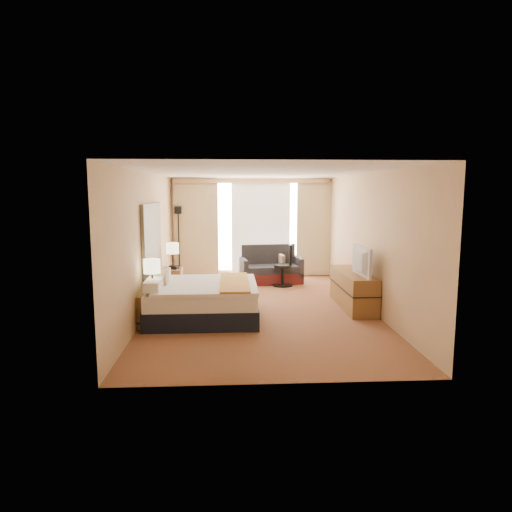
{
  "coord_description": "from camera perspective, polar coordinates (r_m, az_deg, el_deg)",
  "views": [
    {
      "loc": [
        -0.56,
        -8.59,
        2.26
      ],
      "look_at": [
        -0.05,
        0.4,
        0.97
      ],
      "focal_mm": 32.0,
      "sensor_mm": 36.0,
      "label": 1
    }
  ],
  "objects": [
    {
      "name": "window",
      "position": [
        12.13,
        0.59,
        3.7
      ],
      "size": [
        2.3,
        0.02,
        2.3
      ],
      "primitive_type": "cube",
      "color": "white",
      "rests_on": "wall_back"
    },
    {
      "name": "lamp_left",
      "position": [
        7.8,
        -12.88,
        -1.34
      ],
      "size": [
        0.28,
        0.28,
        0.58
      ],
      "color": "black",
      "rests_on": "nightstand_left"
    },
    {
      "name": "telephone",
      "position": [
        10.23,
        -10.25,
        -1.39
      ],
      "size": [
        0.24,
        0.22,
        0.08
      ],
      "primitive_type": "cube",
      "rotation": [
        0.0,
        0.0,
        -0.39
      ],
      "color": "black",
      "rests_on": "nightstand_right"
    },
    {
      "name": "curtains",
      "position": [
        12.02,
        -0.59,
        4.08
      ],
      "size": [
        4.12,
        0.19,
        2.56
      ],
      "color": "beige",
      "rests_on": "floor"
    },
    {
      "name": "floor",
      "position": [
        8.9,
        0.47,
        -6.56
      ],
      "size": [
        4.2,
        7.0,
        0.02
      ],
      "primitive_type": "cube",
      "color": "maroon",
      "rests_on": "ground"
    },
    {
      "name": "wall_right",
      "position": [
        9.05,
        13.88,
        1.82
      ],
      "size": [
        0.02,
        7.0,
        2.6
      ],
      "primitive_type": "cube",
      "color": "#DCB786",
      "rests_on": "ground"
    },
    {
      "name": "media_dresser",
      "position": [
        9.12,
        12.05,
        -4.12
      ],
      "size": [
        0.5,
        1.8,
        0.7
      ],
      "primitive_type": "cube",
      "color": "olive",
      "rests_on": "floor"
    },
    {
      "name": "headboard",
      "position": [
        8.97,
        -12.85,
        1.67
      ],
      "size": [
        0.06,
        1.85,
        1.5
      ],
      "primitive_type": "cube",
      "color": "black",
      "rests_on": "wall_left"
    },
    {
      "name": "floor_lamp",
      "position": [
        12.0,
        -9.67,
        3.54
      ],
      "size": [
        0.24,
        0.24,
        1.87
      ],
      "color": "black",
      "rests_on": "floor"
    },
    {
      "name": "wall_front",
      "position": [
        5.21,
        3.0,
        -2.47
      ],
      "size": [
        4.2,
        0.02,
        2.6
      ],
      "primitive_type": "cube",
      "color": "#DCB786",
      "rests_on": "ground"
    },
    {
      "name": "wall_back",
      "position": [
        12.14,
        -0.6,
        3.61
      ],
      "size": [
        4.2,
        0.02,
        2.6
      ],
      "primitive_type": "cube",
      "color": "#DCB786",
      "rests_on": "ground"
    },
    {
      "name": "desk_chair",
      "position": [
        10.92,
        3.64,
        -1.42
      ],
      "size": [
        0.49,
        0.49,
        1.01
      ],
      "rotation": [
        0.0,
        0.0,
        -0.05
      ],
      "color": "black",
      "rests_on": "floor"
    },
    {
      "name": "television",
      "position": [
        8.64,
        12.52,
        -0.62
      ],
      "size": [
        0.16,
        0.95,
        0.55
      ],
      "primitive_type": "imported",
      "rotation": [
        0.0,
        0.0,
        1.61
      ],
      "color": "black",
      "rests_on": "media_dresser"
    },
    {
      "name": "tissue_box",
      "position": [
        7.87,
        -12.08,
        -4.2
      ],
      "size": [
        0.13,
        0.13,
        0.1
      ],
      "primitive_type": "cube",
      "rotation": [
        0.0,
        0.0,
        0.22
      ],
      "color": "#97B6E9",
      "rests_on": "nightstand_left"
    },
    {
      "name": "loveseat",
      "position": [
        11.37,
        1.84,
        -1.77
      ],
      "size": [
        1.57,
        0.98,
        0.92
      ],
      "rotation": [
        0.0,
        0.0,
        0.13
      ],
      "color": "#501817",
      "rests_on": "floor"
    },
    {
      "name": "wall_left",
      "position": [
        8.78,
        -13.33,
        1.65
      ],
      "size": [
        0.02,
        7.0,
        2.6
      ],
      "primitive_type": "cube",
      "color": "#DCB786",
      "rests_on": "ground"
    },
    {
      "name": "lamp_right",
      "position": [
        10.19,
        -10.39,
        0.88
      ],
      "size": [
        0.27,
        0.27,
        0.58
      ],
      "color": "black",
      "rests_on": "nightstand_right"
    },
    {
      "name": "nightstand_right",
      "position": [
        10.32,
        -10.49,
        -3.08
      ],
      "size": [
        0.45,
        0.52,
        0.55
      ],
      "primitive_type": "cube",
      "color": "olive",
      "rests_on": "floor"
    },
    {
      "name": "nightstand_left",
      "position": [
        7.91,
        -12.75,
        -6.59
      ],
      "size": [
        0.45,
        0.52,
        0.55
      ],
      "primitive_type": "cube",
      "color": "olive",
      "rests_on": "floor"
    },
    {
      "name": "bed",
      "position": [
        8.19,
        -6.68,
        -5.49
      ],
      "size": [
        1.9,
        1.74,
        0.92
      ],
      "color": "black",
      "rests_on": "floor"
    },
    {
      "name": "ceiling",
      "position": [
        8.62,
        0.49,
        10.41
      ],
      "size": [
        4.2,
        7.0,
        0.02
      ],
      "primitive_type": "cube",
      "color": "white",
      "rests_on": "wall_back"
    }
  ]
}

